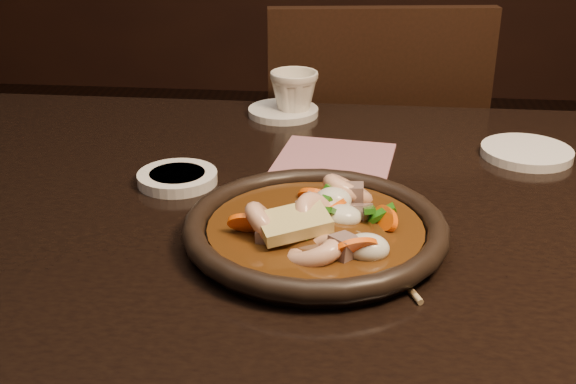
# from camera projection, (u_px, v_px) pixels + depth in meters

# --- Properties ---
(table) EXTENTS (1.60, 0.90, 0.75)m
(table) POSITION_uv_depth(u_px,v_px,m) (369.00, 273.00, 0.90)
(table) COLOR black
(table) RESTS_ON floor
(chair) EXTENTS (0.48, 0.48, 0.91)m
(chair) POSITION_uv_depth(u_px,v_px,m) (365.00, 193.00, 1.55)
(chair) COLOR black
(chair) RESTS_ON floor
(plate) EXTENTS (0.30, 0.30, 0.03)m
(plate) POSITION_uv_depth(u_px,v_px,m) (315.00, 230.00, 0.81)
(plate) COLOR black
(plate) RESTS_ON table
(stirfry) EXTENTS (0.19, 0.22, 0.06)m
(stirfry) POSITION_uv_depth(u_px,v_px,m) (319.00, 225.00, 0.80)
(stirfry) COLOR #3E210B
(stirfry) RESTS_ON plate
(soy_dish) EXTENTS (0.11, 0.11, 0.01)m
(soy_dish) POSITION_uv_depth(u_px,v_px,m) (177.00, 178.00, 0.96)
(soy_dish) COLOR white
(soy_dish) RESTS_ON table
(saucer_left) EXTENTS (0.12, 0.12, 0.01)m
(saucer_left) POSITION_uv_depth(u_px,v_px,m) (283.00, 112.00, 1.22)
(saucer_left) COLOR white
(saucer_left) RESTS_ON table
(saucer_right) EXTENTS (0.13, 0.13, 0.01)m
(saucer_right) POSITION_uv_depth(u_px,v_px,m) (527.00, 152.00, 1.05)
(saucer_right) COLOR white
(saucer_right) RESTS_ON table
(tea_cup) EXTENTS (0.10, 0.10, 0.08)m
(tea_cup) POSITION_uv_depth(u_px,v_px,m) (294.00, 92.00, 1.20)
(tea_cup) COLOR silver
(tea_cup) RESTS_ON table
(chopsticks) EXTENTS (0.09, 0.21, 0.01)m
(chopsticks) POSITION_uv_depth(u_px,v_px,m) (376.00, 247.00, 0.80)
(chopsticks) COLOR tan
(chopsticks) RESTS_ON table
(napkin) EXTENTS (0.18, 0.18, 0.00)m
(napkin) POSITION_uv_depth(u_px,v_px,m) (334.00, 160.00, 1.03)
(napkin) COLOR #A2636F
(napkin) RESTS_ON table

